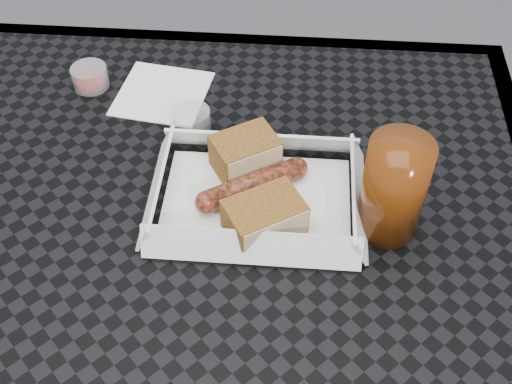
# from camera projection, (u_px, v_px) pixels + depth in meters

# --- Properties ---
(patio_table) EXTENTS (0.80, 0.80, 0.74)m
(patio_table) POSITION_uv_depth(u_px,v_px,m) (210.00, 276.00, 0.78)
(patio_table) COLOR black
(patio_table) RESTS_ON ground
(food_tray) EXTENTS (0.22, 0.15, 0.00)m
(food_tray) POSITION_uv_depth(u_px,v_px,m) (257.00, 201.00, 0.76)
(food_tray) COLOR white
(food_tray) RESTS_ON patio_table
(bratwurst) EXTENTS (0.13, 0.09, 0.03)m
(bratwurst) POSITION_uv_depth(u_px,v_px,m) (253.00, 185.00, 0.76)
(bratwurst) COLOR maroon
(bratwurst) RESTS_ON food_tray
(bread_near) EXTENTS (0.09, 0.08, 0.05)m
(bread_near) POSITION_uv_depth(u_px,v_px,m) (245.00, 153.00, 0.78)
(bread_near) COLOR brown
(bread_near) RESTS_ON food_tray
(bread_far) EXTENTS (0.10, 0.09, 0.04)m
(bread_far) POSITION_uv_depth(u_px,v_px,m) (264.00, 217.00, 0.71)
(bread_far) COLOR brown
(bread_far) RESTS_ON food_tray
(veg_garnish) EXTENTS (0.03, 0.03, 0.00)m
(veg_garnish) POSITION_uv_depth(u_px,v_px,m) (295.00, 223.00, 0.73)
(veg_garnish) COLOR #FB450A
(veg_garnish) RESTS_ON food_tray
(napkin) EXTENTS (0.14, 0.14, 0.00)m
(napkin) POSITION_uv_depth(u_px,v_px,m) (162.00, 93.00, 0.89)
(napkin) COLOR white
(napkin) RESTS_ON patio_table
(condiment_cup_sauce) EXTENTS (0.05, 0.05, 0.03)m
(condiment_cup_sauce) POSITION_uv_depth(u_px,v_px,m) (90.00, 77.00, 0.90)
(condiment_cup_sauce) COLOR maroon
(condiment_cup_sauce) RESTS_ON patio_table
(condiment_cup_empty) EXTENTS (0.05, 0.05, 0.03)m
(condiment_cup_empty) POSITION_uv_depth(u_px,v_px,m) (191.00, 120.00, 0.84)
(condiment_cup_empty) COLOR silver
(condiment_cup_empty) RESTS_ON patio_table
(drink_glass) EXTENTS (0.07, 0.07, 0.13)m
(drink_glass) POSITION_uv_depth(u_px,v_px,m) (394.00, 188.00, 0.69)
(drink_glass) COLOR #542207
(drink_glass) RESTS_ON patio_table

